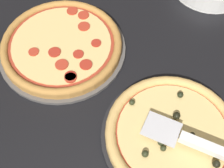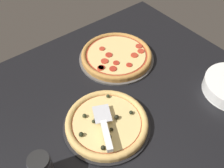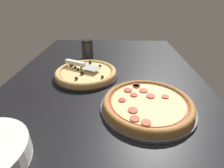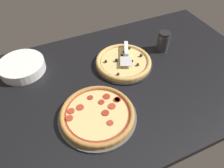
# 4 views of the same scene
# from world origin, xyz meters

# --- Properties ---
(ground_plane) EXTENTS (1.49, 1.00, 0.04)m
(ground_plane) POSITION_xyz_m (0.00, 0.00, -0.02)
(ground_plane) COLOR black
(pizza_pan_front) EXTENTS (0.34, 0.34, 0.01)m
(pizza_pan_front) POSITION_xyz_m (-0.00, -0.11, 0.01)
(pizza_pan_front) COLOR black
(pizza_pan_front) RESTS_ON ground_plane
(pizza_front) EXTENTS (0.32, 0.32, 0.04)m
(pizza_front) POSITION_xyz_m (-0.00, -0.11, 0.02)
(pizza_front) COLOR #DBAD60
(pizza_front) RESTS_ON pizza_pan_front
(pizza_pan_back) EXTENTS (0.36, 0.36, 0.01)m
(pizza_pan_back) POSITION_xyz_m (0.27, 0.17, 0.01)
(pizza_pan_back) COLOR #565451
(pizza_pan_back) RESTS_ON ground_plane
(pizza_back) EXTENTS (0.34, 0.34, 0.03)m
(pizza_back) POSITION_xyz_m (0.27, 0.17, 0.02)
(pizza_back) COLOR #B77F3D
(pizza_back) RESTS_ON pizza_pan_back
(serving_spatula) EXTENTS (0.13, 0.20, 0.02)m
(serving_spatula) POSITION_xyz_m (-0.04, -0.15, 0.06)
(serving_spatula) COLOR silver
(serving_spatula) RESTS_ON pizza_front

